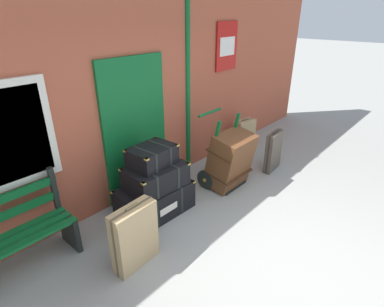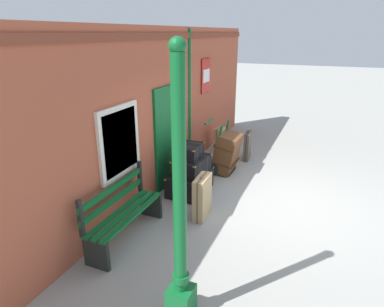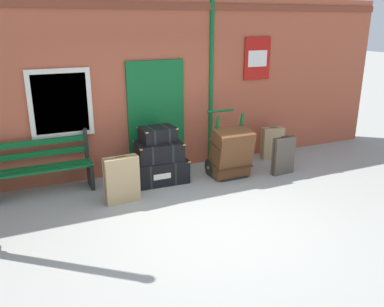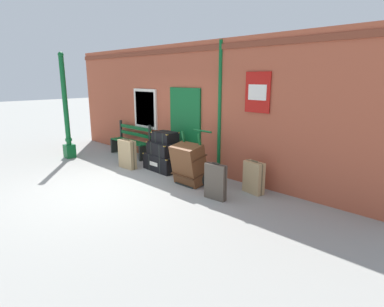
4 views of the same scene
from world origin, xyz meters
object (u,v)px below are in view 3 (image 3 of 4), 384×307
steamer_trunk_base (158,170)px  steamer_trunk_top (158,134)px  steamer_trunk_middle (159,151)px  suitcase_cream (283,156)px  suitcase_slate (122,180)px  suitcase_brown (272,143)px  platform_bench (43,168)px  porters_trolley (226,161)px  large_brown_trunk (231,153)px

steamer_trunk_base → steamer_trunk_top: steamer_trunk_top is taller
steamer_trunk_base → steamer_trunk_middle: (0.02, -0.02, 0.37)m
steamer_trunk_middle → suitcase_cream: suitcase_cream is taller
suitcase_slate → suitcase_brown: bearing=13.0°
suitcase_slate → suitcase_brown: size_ratio=1.12×
suitcase_brown → steamer_trunk_middle: bearing=-174.8°
steamer_trunk_top → suitcase_cream: steamer_trunk_top is taller
platform_bench → porters_trolley: bearing=-8.9°
platform_bench → suitcase_slate: (1.10, -0.89, -0.07)m
steamer_trunk_top → suitcase_cream: size_ratio=0.84×
suitcase_slate → suitcase_brown: 3.53m
platform_bench → steamer_trunk_base: size_ratio=1.55×
large_brown_trunk → steamer_trunk_top: bearing=162.2°
steamer_trunk_base → suitcase_cream: size_ratio=1.37×
porters_trolley → suitcase_cream: (1.00, -0.42, 0.09)m
steamer_trunk_middle → porters_trolley: (1.27, -0.17, -0.31)m
suitcase_brown → suitcase_cream: bearing=-112.0°
steamer_trunk_middle → steamer_trunk_top: size_ratio=1.34×
porters_trolley → suitcase_brown: size_ratio=1.69×
suitcase_slate → steamer_trunk_base: bearing=35.5°
suitcase_brown → large_brown_trunk: bearing=-156.2°
porters_trolley → suitcase_brown: bearing=17.2°
platform_bench → suitcase_brown: size_ratio=2.26×
steamer_trunk_base → suitcase_slate: suitcase_slate is taller
steamer_trunk_top → suitcase_slate: size_ratio=0.80×
steamer_trunk_base → porters_trolley: size_ratio=0.86×
steamer_trunk_middle → porters_trolley: 1.32m
porters_trolley → suitcase_cream: bearing=-22.6°
large_brown_trunk → suitcase_slate: size_ratio=1.19×
steamer_trunk_base → suitcase_brown: bearing=4.7°
steamer_trunk_middle → porters_trolley: bearing=-7.8°
platform_bench → suitcase_slate: size_ratio=2.02×
platform_bench → porters_trolley: 3.25m
platform_bench → steamer_trunk_base: (1.92, -0.31, -0.23)m
steamer_trunk_middle → suitcase_brown: 2.62m
steamer_trunk_base → suitcase_cream: bearing=-15.0°
suitcase_cream → suitcase_brown: suitcase_cream is taller
suitcase_cream → suitcase_slate: (-3.10, 0.03, 0.02)m
steamer_trunk_base → steamer_trunk_top: bearing=55.7°
large_brown_trunk → suitcase_cream: (1.00, -0.24, -0.12)m
porters_trolley → steamer_trunk_middle: bearing=172.2°
steamer_trunk_top → porters_trolley: porters_trolley is taller
steamer_trunk_base → steamer_trunk_top: 0.66m
platform_bench → large_brown_trunk: 3.28m
platform_bench → porters_trolley: porters_trolley is taller
platform_bench → suitcase_brown: (4.54, -0.09, -0.11)m
suitcase_brown → porters_trolley: bearing=-162.8°
porters_trolley → suitcase_brown: (1.33, 0.41, 0.06)m
steamer_trunk_base → large_brown_trunk: bearing=-16.1°
platform_bench → suitcase_cream: 4.31m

